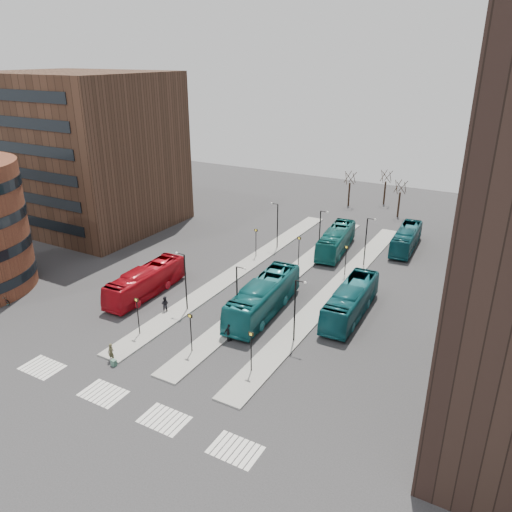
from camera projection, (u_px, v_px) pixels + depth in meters
The scene contains 20 objects.
ground at pixel (71, 429), 34.81m from camera, with size 160.00×160.00×0.00m, color #2B2B2D.
island_left at pixel (243, 268), 60.78m from camera, with size 2.50×45.00×0.15m, color gray.
island_mid at pixel (287, 278), 58.04m from camera, with size 2.50×45.00×0.15m, color gray.
island_right at pixel (335, 289), 55.31m from camera, with size 2.50×45.00×0.15m, color gray.
suitcase at pixel (114, 363), 41.81m from camera, with size 0.44×0.35×0.54m, color navy.
red_bus at pixel (146, 282), 53.66m from camera, with size 2.60×11.12×3.10m, color #B50D19.
teal_bus_a at pixel (263, 297), 49.80m from camera, with size 2.95×12.61×3.51m, color #146368.
teal_bus_b at pixel (336, 240), 65.38m from camera, with size 2.66×11.35×3.16m, color #135F5E.
teal_bus_c at pixel (351, 301), 49.40m from camera, with size 2.67×11.42×3.18m, color #135A63.
teal_bus_d at pixel (406, 239), 66.30m from camera, with size 2.45×10.48×2.92m, color #12525B.
traveller at pixel (111, 352), 42.27m from camera, with size 0.60×0.40×1.65m, color #4B472D.
commuter_a at pixel (165, 304), 50.34m from camera, with size 0.83×0.64×1.70m, color black.
commuter_b at pixel (229, 332), 45.22m from camera, with size 1.00×0.42×1.71m, color black.
commuter_c at pixel (234, 329), 45.82m from camera, with size 1.09×0.63×1.69m, color black.
bicycle_far at pixel (3, 300), 51.97m from camera, with size 0.65×1.86×0.98m, color gray.
crosswalk_stripes at pixel (130, 405), 37.23m from camera, with size 22.35×2.40×0.01m.
office_block at pixel (81, 151), 73.53m from camera, with size 25.00×20.12×22.00m.
sign_poles at pixel (254, 281), 51.70m from camera, with size 12.45×22.12×3.65m.
lamp_posts at pixel (285, 257), 54.82m from camera, with size 14.04×20.24×6.12m.
bare_trees at pixel (377, 193), 83.06m from camera, with size 10.97×8.14×5.90m.
Camera 1 is at (24.84, -17.70, 24.39)m, focal length 35.00 mm.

